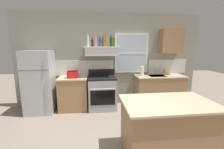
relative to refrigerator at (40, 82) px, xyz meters
name	(u,v)px	position (x,y,z in m)	size (l,w,h in m)	color
back_wall	(111,60)	(1.93, 0.39, 0.53)	(5.40, 0.11, 2.70)	gray
refrigerator	(40,82)	(0.00, 0.00, 0.00)	(0.70, 0.72, 1.65)	#B7BABC
counter_left_of_stove	(74,93)	(0.85, 0.06, -0.37)	(0.79, 0.63, 0.91)	#9E754C
toaster	(73,74)	(0.86, 0.00, 0.19)	(0.30, 0.20, 0.19)	red
stove_range	(102,92)	(1.65, 0.02, -0.36)	(0.76, 0.69, 1.09)	#9EA0A5
range_hood_shelf	(102,51)	(1.65, 0.12, 0.80)	(0.96, 0.52, 0.24)	silver
bottle_clear_tall	(88,41)	(1.28, 0.16, 1.07)	(0.06, 0.06, 0.34)	silver
bottle_brown_stout	(92,43)	(1.40, 0.17, 1.02)	(0.06, 0.06, 0.24)	#381E0F
bottle_rose_pink	(96,42)	(1.49, 0.15, 1.05)	(0.07, 0.07, 0.30)	#C67F84
bottle_blue_liqueur	(100,42)	(1.61, 0.14, 1.03)	(0.07, 0.07, 0.27)	#1E478C
bottle_amber_wine	(103,42)	(1.69, 0.12, 1.04)	(0.07, 0.07, 0.27)	brown
bottle_champagne_gold_foil	(107,42)	(1.80, 0.17, 1.05)	(0.08, 0.08, 0.31)	#B29333
bottle_dark_green_wine	(111,42)	(1.91, 0.10, 1.05)	(0.07, 0.07, 0.30)	#143819
bottle_olive_oil_square	(114,42)	(2.00, 0.15, 1.03)	(0.06, 0.06, 0.26)	#4C601E
counter_right_with_sink	(159,90)	(3.35, 0.06, -0.37)	(1.43, 0.63, 0.91)	#9E754C
sink_faucet	(156,69)	(3.25, 0.16, 0.26)	(0.03, 0.17, 0.28)	silver
paper_towel_roll	(142,71)	(2.80, 0.06, 0.22)	(0.11, 0.11, 0.27)	white
dish_soap_bottle	(164,72)	(3.53, 0.16, 0.18)	(0.06, 0.06, 0.18)	orange
kitchen_island	(166,129)	(2.56, -2.01, -0.37)	(1.40, 0.90, 0.91)	#9E754C
upper_cabinet_right	(171,41)	(3.70, 0.20, 1.08)	(0.64, 0.32, 0.70)	#9E754C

